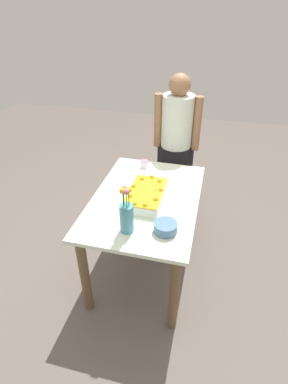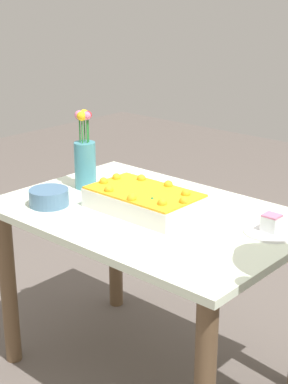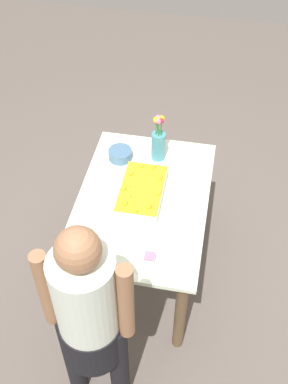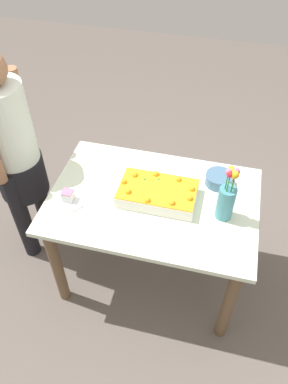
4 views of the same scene
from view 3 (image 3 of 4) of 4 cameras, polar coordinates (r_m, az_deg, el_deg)
ground_plane at (r=3.57m, az=-0.15°, el=-9.10°), size 8.00×8.00×0.00m
dining_table at (r=3.09m, az=-0.17°, el=-2.64°), size 1.19×0.81×0.75m
sheet_cake at (r=2.97m, az=-0.27°, el=0.02°), size 0.44×0.26×0.11m
serving_plate_with_slice at (r=2.67m, az=0.64°, el=-8.19°), size 0.19×0.19×0.07m
cake_knife at (r=2.78m, az=-5.94°, el=-5.92°), size 0.15×0.14×0.00m
flower_vase at (r=3.17m, az=1.72°, el=5.93°), size 0.09×0.09×0.34m
fruit_bowl at (r=3.24m, az=-2.84°, el=4.49°), size 0.16×0.16×0.07m
person_standing at (r=2.41m, az=-6.56°, el=-14.48°), size 0.31×0.45×1.49m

